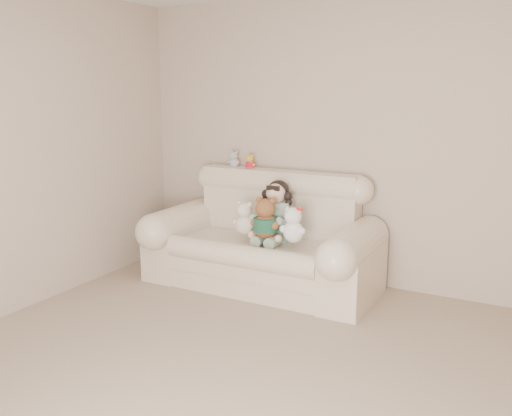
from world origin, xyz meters
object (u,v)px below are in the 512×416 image
object	(u,v)px
seated_child	(276,211)
brown_teddy	(266,214)
sofa	(261,231)
cream_teddy	(244,215)
white_cat	(293,221)

from	to	relation	value
seated_child	brown_teddy	bearing A→B (deg)	-88.47
sofa	seated_child	distance (m)	0.23
seated_child	cream_teddy	bearing A→B (deg)	-137.62
sofa	brown_teddy	distance (m)	0.26
seated_child	white_cat	bearing A→B (deg)	-37.45
seated_child	white_cat	xyz separation A→B (m)	(0.27, -0.22, -0.02)
seated_child	cream_teddy	xyz separation A→B (m)	(-0.22, -0.19, -0.02)
seated_child	cream_teddy	world-z (taller)	seated_child
brown_teddy	cream_teddy	xyz separation A→B (m)	(-0.22, 0.02, -0.04)
brown_teddy	cream_teddy	size ratio (longest dim) A/B	1.20
white_cat	sofa	bearing A→B (deg)	164.35
white_cat	seated_child	bearing A→B (deg)	145.35
white_cat	cream_teddy	xyz separation A→B (m)	(-0.49, 0.03, -0.01)
brown_teddy	white_cat	size ratio (longest dim) A/B	1.16
brown_teddy	sofa	bearing A→B (deg)	110.23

